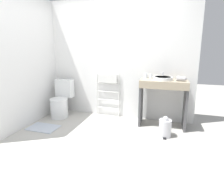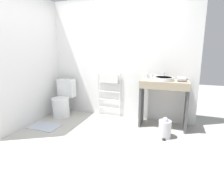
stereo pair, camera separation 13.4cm
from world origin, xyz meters
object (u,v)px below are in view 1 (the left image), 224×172
(cup_near_wall, at_px, (146,76))
(cup_near_edge, at_px, (151,76))
(hair_dryer, at_px, (181,79))
(trash_bin, at_px, (165,127))
(toilet, at_px, (61,101))
(sink_basin, at_px, (163,78))
(towel_radiator, at_px, (108,85))

(cup_near_wall, distance_m, cup_near_edge, 0.11)
(cup_near_wall, relative_size, hair_dryer, 0.51)
(cup_near_edge, relative_size, trash_bin, 0.25)
(toilet, distance_m, hair_dryer, 2.50)
(sink_basin, distance_m, hair_dryer, 0.32)
(toilet, distance_m, sink_basin, 2.20)
(cup_near_wall, xyz_separation_m, trash_bin, (0.41, -0.56, -0.79))
(cup_near_wall, height_order, cup_near_edge, cup_near_wall)
(towel_radiator, height_order, hair_dryer, hair_dryer)
(toilet, relative_size, cup_near_wall, 8.39)
(sink_basin, height_order, trash_bin, sink_basin)
(cup_near_edge, bearing_deg, hair_dryer, -10.83)
(hair_dryer, bearing_deg, toilet, -177.72)
(hair_dryer, bearing_deg, towel_radiator, 171.40)
(hair_dryer, bearing_deg, trash_bin, -119.62)
(sink_basin, distance_m, cup_near_edge, 0.24)
(sink_basin, bearing_deg, cup_near_edge, 161.16)
(toilet, height_order, hair_dryer, hair_dryer)
(cup_near_edge, bearing_deg, towel_radiator, 172.72)
(trash_bin, bearing_deg, toilet, 172.23)
(toilet, distance_m, cup_near_edge, 1.99)
(towel_radiator, bearing_deg, hair_dryer, -8.60)
(sink_basin, xyz_separation_m, trash_bin, (0.09, -0.42, -0.78))
(towel_radiator, relative_size, trash_bin, 2.70)
(cup_near_wall, bearing_deg, cup_near_edge, -29.38)
(towel_radiator, height_order, cup_near_edge, cup_near_edge)
(cup_near_wall, bearing_deg, trash_bin, -53.47)
(sink_basin, height_order, cup_near_edge, cup_near_edge)
(sink_basin, relative_size, trash_bin, 1.02)
(sink_basin, bearing_deg, hair_dryer, -4.88)
(hair_dryer, bearing_deg, sink_basin, 175.12)
(sink_basin, xyz_separation_m, hair_dryer, (0.32, -0.03, 0.01))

